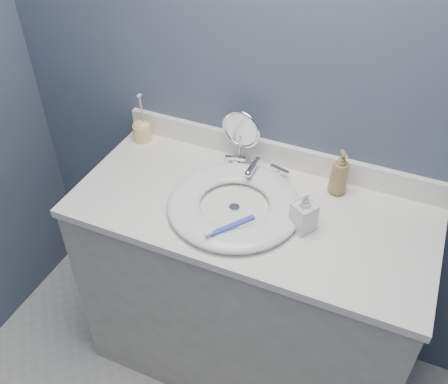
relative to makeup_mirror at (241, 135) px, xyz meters
The scene contains 12 objects.
back_wall 0.24m from the makeup_mirror, 25.10° to the left, with size 2.20×0.02×2.40m, color #434D65.
vanity_cabinet 0.63m from the makeup_mirror, 59.10° to the right, with size 1.20×0.55×0.85m, color #BCB7AC.
countertop 0.29m from the makeup_mirror, 59.10° to the right, with size 1.22×0.57×0.03m, color white.
backsplash 0.16m from the makeup_mirror, 20.56° to the left, with size 1.22×0.02×0.09m, color white.
basin 0.28m from the makeup_mirror, 72.21° to the right, with size 0.45×0.45×0.04m, color white, non-canonical shape.
drain 0.28m from the makeup_mirror, 72.21° to the right, with size 0.04×0.04×0.01m, color silver.
faucet 0.13m from the makeup_mirror, 31.35° to the right, with size 0.25×0.13×0.07m.
makeup_mirror is the anchor object (origin of this frame).
soap_bottle_amber 0.37m from the makeup_mirror, ahead, with size 0.07×0.07×0.17m, color olive.
soap_bottle_clear 0.40m from the makeup_mirror, 38.00° to the right, with size 0.07×0.07×0.15m, color white.
toothbrush_holder 0.42m from the makeup_mirror, behind, with size 0.07×0.07×0.21m.
toothbrush_lying 0.40m from the makeup_mirror, 72.35° to the right, with size 0.11×0.15×0.02m.
Camera 1 is at (0.41, -0.20, 2.00)m, focal length 40.00 mm.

